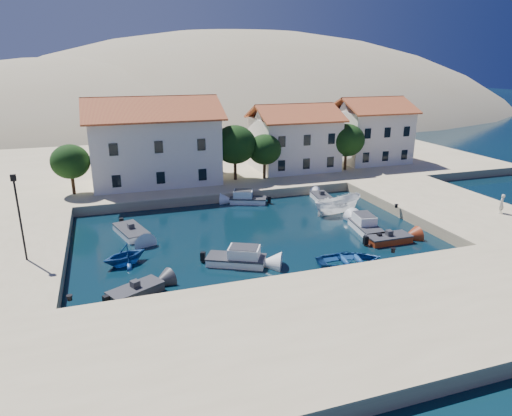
{
  "coord_description": "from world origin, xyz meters",
  "views": [
    {
      "loc": [
        -11.49,
        -25.41,
        14.45
      ],
      "look_at": [
        0.81,
        11.23,
        2.0
      ],
      "focal_mm": 32.0,
      "sensor_mm": 36.0,
      "label": 1
    }
  ],
  "objects_px": {
    "lamppost": "(19,210)",
    "rowboat_south": "(349,265)",
    "pedestrian": "(501,204)",
    "cabin_cruiser_east": "(366,227)",
    "boat_east": "(337,214)",
    "cabin_cruiser_south": "(236,258)",
    "building_left": "(154,139)",
    "building_mid": "(294,136)",
    "building_right": "(371,129)"
  },
  "relations": [
    {
      "from": "building_left",
      "to": "cabin_cruiser_south",
      "type": "height_order",
      "value": "building_left"
    },
    {
      "from": "cabin_cruiser_south",
      "to": "pedestrian",
      "type": "height_order",
      "value": "pedestrian"
    },
    {
      "from": "boat_east",
      "to": "pedestrian",
      "type": "distance_m",
      "value": 15.01
    },
    {
      "from": "building_left",
      "to": "rowboat_south",
      "type": "distance_m",
      "value": 29.03
    },
    {
      "from": "building_mid",
      "to": "boat_east",
      "type": "bearing_deg",
      "value": -97.4
    },
    {
      "from": "building_mid",
      "to": "lamppost",
      "type": "height_order",
      "value": "building_mid"
    },
    {
      "from": "building_left",
      "to": "building_mid",
      "type": "xyz_separation_m",
      "value": [
        18.0,
        1.0,
        -0.71
      ]
    },
    {
      "from": "building_left",
      "to": "cabin_cruiser_south",
      "type": "bearing_deg",
      "value": -82.64
    },
    {
      "from": "rowboat_south",
      "to": "pedestrian",
      "type": "relative_size",
      "value": 2.72
    },
    {
      "from": "building_mid",
      "to": "rowboat_south",
      "type": "distance_m",
      "value": 28.56
    },
    {
      "from": "building_left",
      "to": "rowboat_south",
      "type": "height_order",
      "value": "building_left"
    },
    {
      "from": "cabin_cruiser_south",
      "to": "boat_east",
      "type": "xyz_separation_m",
      "value": [
        12.88,
        8.25,
        -0.48
      ]
    },
    {
      "from": "cabin_cruiser_south",
      "to": "building_left",
      "type": "bearing_deg",
      "value": 124.78
    },
    {
      "from": "cabin_cruiser_south",
      "to": "cabin_cruiser_east",
      "type": "height_order",
      "value": "same"
    },
    {
      "from": "building_mid",
      "to": "pedestrian",
      "type": "xyz_separation_m",
      "value": [
        10.85,
        -23.52,
        -3.31
      ]
    },
    {
      "from": "building_left",
      "to": "lamppost",
      "type": "relative_size",
      "value": 2.36
    },
    {
      "from": "building_mid",
      "to": "cabin_cruiser_east",
      "type": "height_order",
      "value": "building_mid"
    },
    {
      "from": "building_right",
      "to": "rowboat_south",
      "type": "xyz_separation_m",
      "value": [
        -18.99,
        -28.2,
        -5.47
      ]
    },
    {
      "from": "building_left",
      "to": "building_mid",
      "type": "relative_size",
      "value": 1.4
    },
    {
      "from": "lamppost",
      "to": "rowboat_south",
      "type": "distance_m",
      "value": 23.83
    },
    {
      "from": "cabin_cruiser_east",
      "to": "building_mid",
      "type": "bearing_deg",
      "value": 2.99
    },
    {
      "from": "cabin_cruiser_south",
      "to": "pedestrian",
      "type": "xyz_separation_m",
      "value": [
        25.82,
        0.89,
        1.43
      ]
    },
    {
      "from": "building_left",
      "to": "pedestrian",
      "type": "distance_m",
      "value": 36.82
    },
    {
      "from": "lamppost",
      "to": "boat_east",
      "type": "bearing_deg",
      "value": 10.0
    },
    {
      "from": "cabin_cruiser_south",
      "to": "rowboat_south",
      "type": "bearing_deg",
      "value": 8.21
    },
    {
      "from": "boat_east",
      "to": "building_left",
      "type": "bearing_deg",
      "value": 40.31
    },
    {
      "from": "rowboat_south",
      "to": "pedestrian",
      "type": "bearing_deg",
      "value": -70.36
    },
    {
      "from": "building_right",
      "to": "cabin_cruiser_east",
      "type": "relative_size",
      "value": 2.01
    },
    {
      "from": "rowboat_south",
      "to": "building_left",
      "type": "bearing_deg",
      "value": 30.8
    },
    {
      "from": "building_right",
      "to": "cabin_cruiser_east",
      "type": "height_order",
      "value": "building_right"
    },
    {
      "from": "building_right",
      "to": "lamppost",
      "type": "height_order",
      "value": "building_right"
    },
    {
      "from": "cabin_cruiser_south",
      "to": "building_mid",
      "type": "bearing_deg",
      "value": 85.9
    },
    {
      "from": "rowboat_south",
      "to": "cabin_cruiser_east",
      "type": "height_order",
      "value": "cabin_cruiser_east"
    },
    {
      "from": "cabin_cruiser_east",
      "to": "pedestrian",
      "type": "height_order",
      "value": "pedestrian"
    },
    {
      "from": "lamppost",
      "to": "rowboat_south",
      "type": "xyz_separation_m",
      "value": [
        22.51,
        -6.2,
        -4.75
      ]
    },
    {
      "from": "building_left",
      "to": "pedestrian",
      "type": "bearing_deg",
      "value": -37.98
    },
    {
      "from": "cabin_cruiser_east",
      "to": "pedestrian",
      "type": "relative_size",
      "value": 2.59
    },
    {
      "from": "building_right",
      "to": "lamppost",
      "type": "bearing_deg",
      "value": -152.07
    },
    {
      "from": "rowboat_south",
      "to": "cabin_cruiser_south",
      "type": "bearing_deg",
      "value": 78.8
    },
    {
      "from": "building_mid",
      "to": "building_right",
      "type": "bearing_deg",
      "value": 4.76
    },
    {
      "from": "rowboat_south",
      "to": "building_mid",
      "type": "bearing_deg",
      "value": -6.41
    },
    {
      "from": "cabin_cruiser_east",
      "to": "boat_east",
      "type": "bearing_deg",
      "value": 8.72
    },
    {
      "from": "lamppost",
      "to": "building_mid",
      "type": "bearing_deg",
      "value": 35.45
    },
    {
      "from": "building_left",
      "to": "rowboat_south",
      "type": "relative_size",
      "value": 2.98
    },
    {
      "from": "boat_east",
      "to": "pedestrian",
      "type": "xyz_separation_m",
      "value": [
        12.95,
        -7.35,
        1.91
      ]
    },
    {
      "from": "cabin_cruiser_east",
      "to": "boat_east",
      "type": "height_order",
      "value": "cabin_cruiser_east"
    },
    {
      "from": "building_left",
      "to": "building_right",
      "type": "relative_size",
      "value": 1.56
    },
    {
      "from": "lamppost",
      "to": "pedestrian",
      "type": "relative_size",
      "value": 3.43
    },
    {
      "from": "building_left",
      "to": "cabin_cruiser_south",
      "type": "xyz_separation_m",
      "value": [
        3.03,
        -23.42,
        -5.46
      ]
    },
    {
      "from": "rowboat_south",
      "to": "boat_east",
      "type": "xyz_separation_m",
      "value": [
        4.89,
        11.03,
        0.0
      ]
    }
  ]
}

